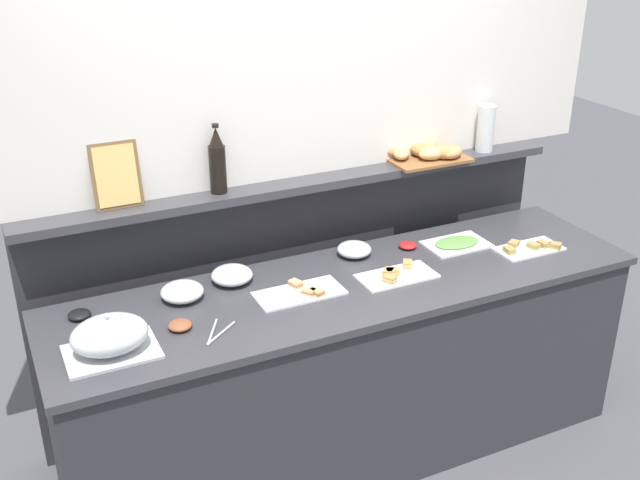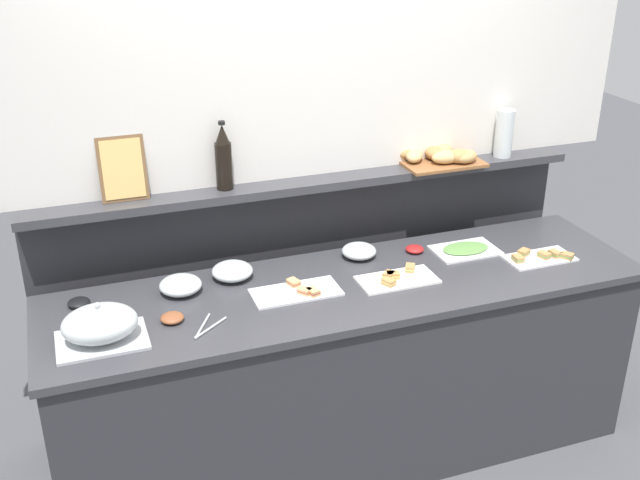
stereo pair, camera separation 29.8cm
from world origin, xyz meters
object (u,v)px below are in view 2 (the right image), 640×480
(glass_bowl_small, at_px, (359,252))
(condiment_bowl_dark, at_px, (79,303))
(glass_bowl_medium, at_px, (232,272))
(bread_basket, at_px, (440,156))
(condiment_bowl_red, at_px, (415,249))
(condiment_bowl_cream, at_px, (172,318))
(glass_bowl_large, at_px, (181,286))
(wine_bottle_dark, at_px, (224,159))
(serving_tongs, at_px, (206,327))
(serving_cloche, at_px, (100,325))
(water_carafe, at_px, (504,133))
(sandwich_platter_front, at_px, (540,257))
(framed_picture, at_px, (123,169))
(sandwich_platter_side, at_px, (298,292))
(cold_cuts_platter, at_px, (465,250))
(sandwich_platter_rear, at_px, (397,278))

(glass_bowl_small, height_order, condiment_bowl_dark, glass_bowl_small)
(glass_bowl_medium, xyz_separation_m, bread_basket, (1.13, 0.23, 0.33))
(condiment_bowl_red, height_order, condiment_bowl_cream, condiment_bowl_cream)
(glass_bowl_large, height_order, wine_bottle_dark, wine_bottle_dark)
(condiment_bowl_red, bearing_deg, serving_tongs, -161.93)
(glass_bowl_small, relative_size, wine_bottle_dark, 0.51)
(glass_bowl_large, xyz_separation_m, glass_bowl_medium, (0.24, 0.05, 0.00))
(serving_cloche, relative_size, serving_tongs, 2.03)
(condiment_bowl_dark, distance_m, wine_bottle_dark, 0.88)
(glass_bowl_small, height_order, wine_bottle_dark, wine_bottle_dark)
(glass_bowl_large, bearing_deg, serving_tongs, -83.20)
(serving_cloche, bearing_deg, condiment_bowl_dark, 101.45)
(condiment_bowl_dark, xyz_separation_m, water_carafe, (2.14, 0.26, 0.43))
(sandwich_platter_front, height_order, water_carafe, water_carafe)
(condiment_bowl_dark, xyz_separation_m, bread_basket, (1.78, 0.26, 0.35))
(framed_picture, bearing_deg, glass_bowl_large, -63.74)
(glass_bowl_large, distance_m, condiment_bowl_dark, 0.42)
(glass_bowl_medium, bearing_deg, bread_basket, 11.72)
(water_carafe, bearing_deg, condiment_bowl_red, -156.80)
(sandwich_platter_front, relative_size, serving_cloche, 0.95)
(sandwich_platter_side, distance_m, condiment_bowl_red, 0.68)
(serving_cloche, relative_size, glass_bowl_large, 1.88)
(sandwich_platter_front, relative_size, condiment_bowl_red, 3.72)
(glass_bowl_small, bearing_deg, glass_bowl_medium, -179.17)
(sandwich_platter_side, distance_m, cold_cuts_platter, 0.89)
(sandwich_platter_side, distance_m, condiment_bowl_dark, 0.91)
(cold_cuts_platter, relative_size, serving_cloche, 0.90)
(condiment_bowl_dark, height_order, framed_picture, framed_picture)
(sandwich_platter_rear, relative_size, condiment_bowl_cream, 3.71)
(condiment_bowl_dark, bearing_deg, glass_bowl_medium, 2.33)
(sandwich_platter_front, xyz_separation_m, condiment_bowl_cream, (-1.71, 0.02, 0.01))
(wine_bottle_dark, height_order, framed_picture, wine_bottle_dark)
(serving_tongs, xyz_separation_m, framed_picture, (-0.20, 0.65, 0.47))
(sandwich_platter_side, relative_size, glass_bowl_small, 2.35)
(sandwich_platter_rear, distance_m, framed_picture, 1.28)
(glass_bowl_small, xyz_separation_m, condiment_bowl_red, (0.27, -0.04, -0.01))
(condiment_bowl_dark, bearing_deg, glass_bowl_small, 1.61)
(condiment_bowl_red, height_order, water_carafe, water_carafe)
(water_carafe, bearing_deg, serving_cloche, -164.58)
(serving_cloche, height_order, condiment_bowl_dark, serving_cloche)
(sandwich_platter_front, relative_size, serving_tongs, 1.93)
(sandwich_platter_rear, bearing_deg, sandwich_platter_front, -2.65)
(condiment_bowl_cream, height_order, bread_basket, bread_basket)
(serving_cloche, distance_m, glass_bowl_medium, 0.69)
(sandwich_platter_front, relative_size, condiment_bowl_dark, 3.51)
(sandwich_platter_front, xyz_separation_m, condiment_bowl_dark, (-2.05, 0.27, 0.00))
(sandwich_platter_rear, xyz_separation_m, condiment_bowl_cream, (-0.99, -0.02, 0.01))
(bread_basket, height_order, framed_picture, framed_picture)
(condiment_bowl_cream, xyz_separation_m, wine_bottle_dark, (0.36, 0.53, 0.46))
(condiment_bowl_red, xyz_separation_m, condiment_bowl_cream, (-1.19, -0.25, 0.00))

